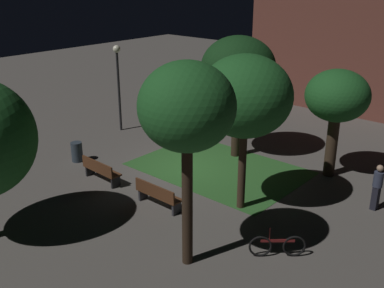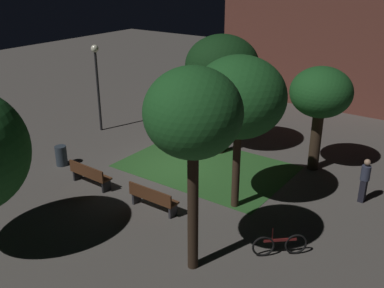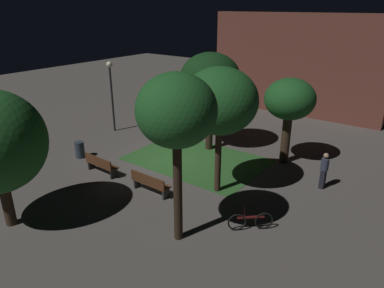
{
  "view_description": "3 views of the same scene",
  "coord_description": "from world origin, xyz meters",
  "px_view_note": "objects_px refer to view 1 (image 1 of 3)",
  "views": [
    {
      "loc": [
        11.45,
        -12.66,
        7.51
      ],
      "look_at": [
        0.25,
        0.12,
        1.06
      ],
      "focal_mm": 42.55,
      "sensor_mm": 36.0,
      "label": 1
    },
    {
      "loc": [
        10.14,
        -12.92,
        7.74
      ],
      "look_at": [
        0.46,
        0.68,
        0.91
      ],
      "focal_mm": 41.23,
      "sensor_mm": 36.0,
      "label": 2
    },
    {
      "loc": [
        10.67,
        -12.49,
        7.34
      ],
      "look_at": [
        0.6,
        1.06,
        0.66
      ],
      "focal_mm": 33.14,
      "sensor_mm": 36.0,
      "label": 3
    }
  ],
  "objects_px": {
    "bench_path_side": "(158,194)",
    "tree_right_canopy": "(337,98)",
    "tree_back_left": "(245,97)",
    "tree_near_wall": "(187,109)",
    "bench_front_right": "(100,170)",
    "pedestrian": "(377,186)",
    "tree_back_right": "(238,68)",
    "lamp_post_plaza_east": "(118,73)",
    "bicycle": "(277,246)",
    "trash_bin": "(77,152)"
  },
  "relations": [
    {
      "from": "bench_path_side",
      "to": "tree_right_canopy",
      "type": "height_order",
      "value": "tree_right_canopy"
    },
    {
      "from": "tree_right_canopy",
      "to": "tree_back_left",
      "type": "bearing_deg",
      "value": -103.71
    },
    {
      "from": "tree_near_wall",
      "to": "bench_front_right",
      "type": "bearing_deg",
      "value": 164.3
    },
    {
      "from": "bench_front_right",
      "to": "tree_back_left",
      "type": "bearing_deg",
      "value": 19.86
    },
    {
      "from": "bench_path_side",
      "to": "pedestrian",
      "type": "xyz_separation_m",
      "value": [
        5.58,
        4.73,
        0.37
      ]
    },
    {
      "from": "tree_near_wall",
      "to": "tree_back_right",
      "type": "height_order",
      "value": "tree_near_wall"
    },
    {
      "from": "tree_back_left",
      "to": "tree_right_canopy",
      "type": "distance_m",
      "value": 4.62
    },
    {
      "from": "tree_back_left",
      "to": "lamp_post_plaza_east",
      "type": "height_order",
      "value": "tree_back_left"
    },
    {
      "from": "tree_back_left",
      "to": "pedestrian",
      "type": "bearing_deg",
      "value": 39.45
    },
    {
      "from": "tree_back_right",
      "to": "bench_front_right",
      "type": "bearing_deg",
      "value": -112.52
    },
    {
      "from": "tree_back_left",
      "to": "tree_near_wall",
      "type": "distance_m",
      "value": 3.64
    },
    {
      "from": "bench_front_right",
      "to": "bicycle",
      "type": "height_order",
      "value": "bicycle"
    },
    {
      "from": "tree_back_right",
      "to": "pedestrian",
      "type": "relative_size",
      "value": 3.2
    },
    {
      "from": "tree_right_canopy",
      "to": "pedestrian",
      "type": "xyz_separation_m",
      "value": [
        2.4,
        -1.57,
        -2.29
      ]
    },
    {
      "from": "tree_back_right",
      "to": "trash_bin",
      "type": "distance_m",
      "value": 7.57
    },
    {
      "from": "tree_near_wall",
      "to": "pedestrian",
      "type": "height_order",
      "value": "tree_near_wall"
    },
    {
      "from": "bench_path_side",
      "to": "bench_front_right",
      "type": "bearing_deg",
      "value": 180.0
    },
    {
      "from": "tree_right_canopy",
      "to": "tree_back_right",
      "type": "distance_m",
      "value": 4.11
    },
    {
      "from": "tree_back_right",
      "to": "pedestrian",
      "type": "bearing_deg",
      "value": -7.04
    },
    {
      "from": "bench_front_right",
      "to": "tree_back_left",
      "type": "relative_size",
      "value": 0.35
    },
    {
      "from": "tree_back_right",
      "to": "trash_bin",
      "type": "height_order",
      "value": "tree_back_right"
    },
    {
      "from": "tree_back_left",
      "to": "tree_near_wall",
      "type": "xyz_separation_m",
      "value": [
        0.73,
        -3.53,
        0.53
      ]
    },
    {
      "from": "bench_front_right",
      "to": "bicycle",
      "type": "xyz_separation_m",
      "value": [
        7.63,
        0.18,
        -0.14
      ]
    },
    {
      "from": "tree_back_left",
      "to": "tree_near_wall",
      "type": "height_order",
      "value": "tree_near_wall"
    },
    {
      "from": "tree_back_right",
      "to": "lamp_post_plaza_east",
      "type": "distance_m",
      "value": 6.52
    },
    {
      "from": "tree_back_left",
      "to": "tree_back_right",
      "type": "height_order",
      "value": "tree_back_left"
    },
    {
      "from": "tree_back_left",
      "to": "trash_bin",
      "type": "height_order",
      "value": "tree_back_left"
    },
    {
      "from": "bench_front_right",
      "to": "tree_back_right",
      "type": "xyz_separation_m",
      "value": [
        2.29,
        5.52,
        3.35
      ]
    },
    {
      "from": "pedestrian",
      "to": "bicycle",
      "type": "bearing_deg",
      "value": -102.71
    },
    {
      "from": "tree_back_left",
      "to": "lamp_post_plaza_east",
      "type": "bearing_deg",
      "value": 164.26
    },
    {
      "from": "tree_back_right",
      "to": "pedestrian",
      "type": "xyz_separation_m",
      "value": [
        6.36,
        -0.79,
        -2.98
      ]
    },
    {
      "from": "tree_near_wall",
      "to": "bicycle",
      "type": "height_order",
      "value": "tree_near_wall"
    },
    {
      "from": "bench_path_side",
      "to": "tree_near_wall",
      "type": "distance_m",
      "value": 5.11
    },
    {
      "from": "lamp_post_plaza_east",
      "to": "tree_near_wall",
      "type": "bearing_deg",
      "value": -31.57
    },
    {
      "from": "bench_front_right",
      "to": "tree_near_wall",
      "type": "xyz_separation_m",
      "value": [
        5.91,
        -1.66,
        3.91
      ]
    },
    {
      "from": "lamp_post_plaza_east",
      "to": "trash_bin",
      "type": "height_order",
      "value": "lamp_post_plaza_east"
    },
    {
      "from": "tree_back_right",
      "to": "trash_bin",
      "type": "bearing_deg",
      "value": -133.36
    },
    {
      "from": "tree_back_left",
      "to": "tree_right_canopy",
      "type": "xyz_separation_m",
      "value": [
        1.08,
        4.43,
        -0.73
      ]
    },
    {
      "from": "trash_bin",
      "to": "bench_path_side",
      "type": "bearing_deg",
      "value": -6.33
    },
    {
      "from": "tree_back_left",
      "to": "trash_bin",
      "type": "bearing_deg",
      "value": -170.44
    },
    {
      "from": "tree_back_left",
      "to": "bicycle",
      "type": "relative_size",
      "value": 4.18
    },
    {
      "from": "tree_right_canopy",
      "to": "trash_bin",
      "type": "bearing_deg",
      "value": -146.5
    },
    {
      "from": "bench_path_side",
      "to": "bicycle",
      "type": "bearing_deg",
      "value": 2.3
    },
    {
      "from": "bench_path_side",
      "to": "bicycle",
      "type": "height_order",
      "value": "bicycle"
    },
    {
      "from": "tree_back_left",
      "to": "tree_right_canopy",
      "type": "relative_size",
      "value": 1.24
    },
    {
      "from": "pedestrian",
      "to": "lamp_post_plaza_east",
      "type": "bearing_deg",
      "value": -178.88
    },
    {
      "from": "bench_front_right",
      "to": "tree_near_wall",
      "type": "distance_m",
      "value": 7.28
    },
    {
      "from": "lamp_post_plaza_east",
      "to": "bench_path_side",
      "type": "bearing_deg",
      "value": -32.05
    },
    {
      "from": "tree_near_wall",
      "to": "tree_back_right",
      "type": "bearing_deg",
      "value": 116.77
    },
    {
      "from": "bench_path_side",
      "to": "lamp_post_plaza_east",
      "type": "height_order",
      "value": "lamp_post_plaza_east"
    }
  ]
}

